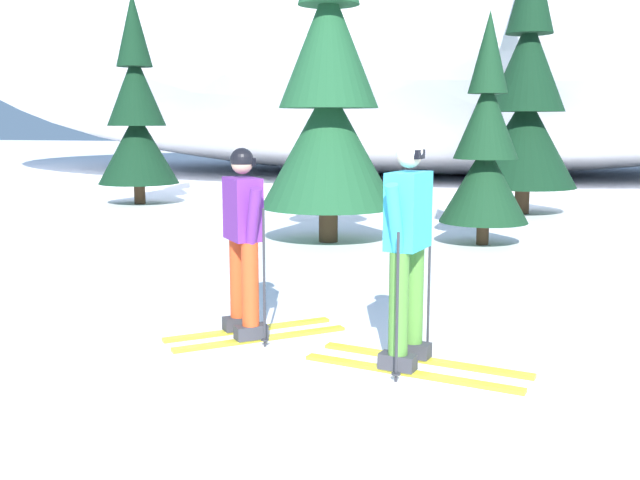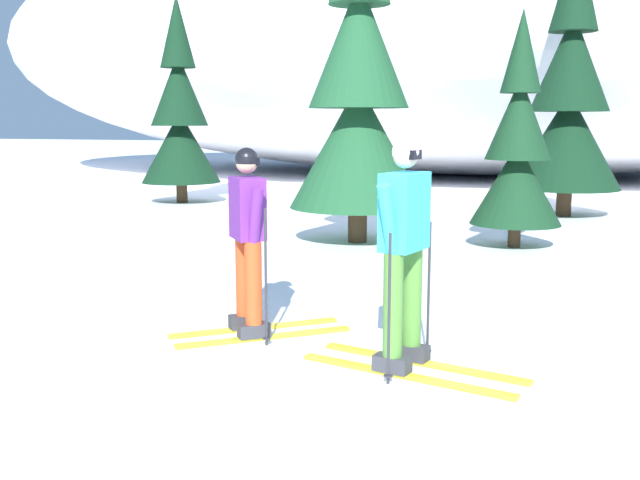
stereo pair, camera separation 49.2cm
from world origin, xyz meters
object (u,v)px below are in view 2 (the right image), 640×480
at_px(pine_tree_center_left, 518,150).
at_px(skier_cyan_jacket, 405,250).
at_px(pine_tree_far_left, 180,117).
at_px(pine_tree_left, 359,93).
at_px(pine_tree_center_right, 569,100).
at_px(skier_purple_jacket, 249,239).

bearing_deg(pine_tree_center_left, skier_cyan_jacket, -93.52).
bearing_deg(pine_tree_far_left, pine_tree_left, -36.90).
height_order(skier_cyan_jacket, pine_tree_far_left, pine_tree_far_left).
bearing_deg(pine_tree_left, pine_tree_center_left, 8.09).
height_order(skier_cyan_jacket, pine_tree_center_right, pine_tree_center_right).
distance_m(skier_purple_jacket, pine_tree_center_left, 5.97).
relative_size(skier_cyan_jacket, pine_tree_center_right, 0.32).
relative_size(skier_purple_jacket, pine_tree_far_left, 0.35).
distance_m(skier_purple_jacket, pine_tree_far_left, 11.32).
distance_m(skier_cyan_jacket, pine_tree_left, 6.24).
xyz_separation_m(skier_purple_jacket, pine_tree_center_right, (2.55, 9.80, 1.46)).
relative_size(pine_tree_left, pine_tree_center_left, 1.58).
bearing_deg(pine_tree_far_left, skier_purple_jacket, -57.23).
distance_m(pine_tree_far_left, pine_tree_left, 6.97).
relative_size(skier_purple_jacket, pine_tree_left, 0.30).
xyz_separation_m(skier_cyan_jacket, pine_tree_far_left, (-7.60, 9.91, 1.06)).
xyz_separation_m(skier_cyan_jacket, pine_tree_center_right, (1.04, 10.25, 1.39)).
bearing_deg(pine_tree_center_left, pine_tree_center_right, 80.97).
relative_size(skier_cyan_jacket, pine_tree_far_left, 0.38).
height_order(skier_cyan_jacket, pine_tree_center_left, pine_tree_center_left).
bearing_deg(skier_cyan_jacket, skier_purple_jacket, 163.68).
distance_m(skier_purple_jacket, pine_tree_center_right, 10.23).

